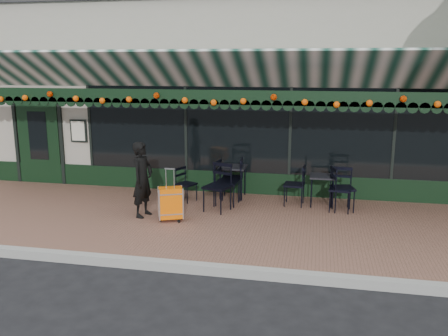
% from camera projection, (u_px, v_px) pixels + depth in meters
% --- Properties ---
extents(ground, '(80.00, 80.00, 0.00)m').
position_uv_depth(ground, '(180.00, 269.00, 7.32)').
color(ground, black).
rests_on(ground, ground).
extents(sidewalk, '(18.00, 4.00, 0.15)m').
position_uv_depth(sidewalk, '(209.00, 222.00, 9.21)').
color(sidewalk, brown).
rests_on(sidewalk, ground).
extents(curb, '(18.00, 0.16, 0.15)m').
position_uv_depth(curb, '(178.00, 266.00, 7.22)').
color(curb, '#9E9E99').
rests_on(curb, ground).
extents(restaurant_building, '(12.00, 9.60, 4.50)m').
position_uv_depth(restaurant_building, '(253.00, 91.00, 14.32)').
color(restaurant_building, '#A29D8C').
rests_on(restaurant_building, ground).
extents(woman, '(0.46, 0.60, 1.48)m').
position_uv_depth(woman, '(143.00, 179.00, 9.22)').
color(woman, black).
rests_on(woman, sidewalk).
extents(suitcase, '(0.51, 0.40, 1.02)m').
position_uv_depth(suitcase, '(171.00, 204.00, 9.02)').
color(suitcase, '#FE6A08').
rests_on(suitcase, sidewalk).
extents(cafe_table_a, '(0.53, 0.53, 0.65)m').
position_uv_depth(cafe_table_a, '(323.00, 179.00, 9.96)').
color(cafe_table_a, black).
rests_on(cafe_table_a, sidewalk).
extents(cafe_table_b, '(0.58, 0.58, 0.71)m').
position_uv_depth(cafe_table_b, '(233.00, 169.00, 10.56)').
color(cafe_table_b, black).
rests_on(cafe_table_b, sidewalk).
extents(chair_a_left, '(0.46, 0.46, 0.88)m').
position_uv_depth(chair_a_left, '(294.00, 185.00, 10.01)').
color(chair_a_left, black).
rests_on(chair_a_left, sidewalk).
extents(chair_a_right, '(0.56, 0.56, 0.92)m').
position_uv_depth(chair_a_right, '(343.00, 189.00, 9.63)').
color(chair_a_right, black).
rests_on(chair_a_right, sidewalk).
extents(chair_a_front, '(0.50, 0.50, 0.90)m').
position_uv_depth(chair_a_front, '(340.00, 190.00, 9.60)').
color(chair_a_front, black).
rests_on(chair_a_front, sidewalk).
extents(chair_b_left, '(0.50, 0.50, 0.94)m').
position_uv_depth(chair_b_left, '(232.00, 178.00, 10.46)').
color(chair_b_left, black).
rests_on(chair_b_left, sidewalk).
extents(chair_b_right, '(0.52, 0.52, 0.96)m').
position_uv_depth(chair_b_right, '(227.00, 183.00, 10.04)').
color(chair_b_right, black).
rests_on(chair_b_right, sidewalk).
extents(chair_b_front, '(0.62, 0.62, 0.99)m').
position_uv_depth(chair_b_front, '(217.00, 188.00, 9.59)').
color(chair_b_front, black).
rests_on(chair_b_front, sidewalk).
extents(chair_solo, '(0.50, 0.50, 0.75)m').
position_uv_depth(chair_solo, '(186.00, 184.00, 10.31)').
color(chair_solo, black).
rests_on(chair_solo, sidewalk).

